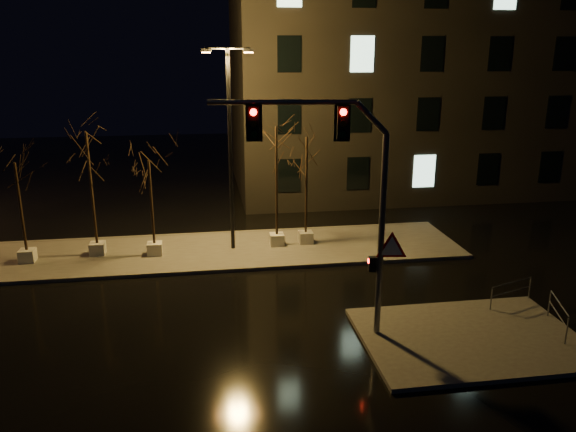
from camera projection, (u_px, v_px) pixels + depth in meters
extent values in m
plane|color=black|center=(231.00, 308.00, 20.37)|extent=(90.00, 90.00, 0.00)
cube|color=#4D4B45|center=(224.00, 250.00, 26.03)|extent=(22.00, 5.00, 0.15)
cube|color=#4D4B45|center=(470.00, 338.00, 18.12)|extent=(7.00, 5.00, 0.15)
cube|color=black|center=(424.00, 74.00, 37.34)|extent=(25.00, 12.00, 15.00)
cube|color=beige|center=(27.00, 256.00, 24.38)|extent=(0.65, 0.65, 0.55)
cylinder|color=black|center=(21.00, 207.00, 23.76)|extent=(0.11, 0.11, 3.83)
cube|color=beige|center=(98.00, 248.00, 25.25)|extent=(0.65, 0.65, 0.55)
cylinder|color=black|center=(92.00, 189.00, 24.47)|extent=(0.11, 0.11, 4.94)
cube|color=beige|center=(155.00, 249.00, 25.24)|extent=(0.65, 0.65, 0.55)
cylinder|color=black|center=(151.00, 202.00, 24.63)|extent=(0.11, 0.11, 3.76)
cube|color=beige|center=(277.00, 239.00, 26.46)|extent=(0.65, 0.65, 0.55)
cylinder|color=black|center=(276.00, 182.00, 25.67)|extent=(0.11, 0.11, 5.03)
cube|color=beige|center=(306.00, 237.00, 26.76)|extent=(0.65, 0.65, 0.55)
cylinder|color=black|center=(306.00, 186.00, 26.04)|extent=(0.11, 0.11, 4.52)
cylinder|color=slate|center=(381.00, 238.00, 17.40)|extent=(0.19, 0.19, 6.49)
cylinder|color=slate|center=(282.00, 102.00, 16.19)|extent=(4.30, 0.77, 0.15)
cube|color=black|center=(343.00, 123.00, 16.38)|extent=(0.36, 0.28, 0.97)
cube|color=black|center=(254.00, 123.00, 16.35)|extent=(0.36, 0.28, 0.97)
cube|color=black|center=(372.00, 264.00, 17.64)|extent=(0.26, 0.23, 0.49)
cone|color=red|center=(391.00, 248.00, 17.44)|extent=(1.12, 0.19, 1.12)
sphere|color=#FF0C07|center=(387.00, 112.00, 16.30)|extent=(0.19, 0.19, 0.19)
cylinder|color=black|center=(230.00, 153.00, 24.87)|extent=(0.18, 0.18, 8.93)
cylinder|color=black|center=(227.00, 48.00, 23.61)|extent=(1.97, 0.17, 0.09)
cube|color=orange|center=(206.00, 51.00, 23.55)|extent=(0.46, 0.27, 0.18)
cube|color=orange|center=(249.00, 51.00, 23.74)|extent=(0.46, 0.27, 0.18)
cylinder|color=slate|center=(491.00, 299.00, 19.80)|extent=(0.04, 0.04, 0.81)
cylinder|color=slate|center=(530.00, 288.00, 20.69)|extent=(0.04, 0.04, 0.81)
cylinder|color=slate|center=(512.00, 282.00, 20.12)|extent=(1.87, 0.68, 0.04)
cylinder|color=slate|center=(511.00, 291.00, 20.22)|extent=(1.87, 0.68, 0.04)
cylinder|color=slate|center=(567.00, 331.00, 17.47)|extent=(0.05, 0.05, 0.89)
cylinder|color=slate|center=(549.00, 304.00, 19.33)|extent=(0.05, 0.05, 0.89)
cylinder|color=slate|center=(560.00, 303.00, 18.26)|extent=(0.65, 1.88, 0.04)
cylinder|color=slate|center=(558.00, 314.00, 18.37)|extent=(0.65, 1.88, 0.04)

